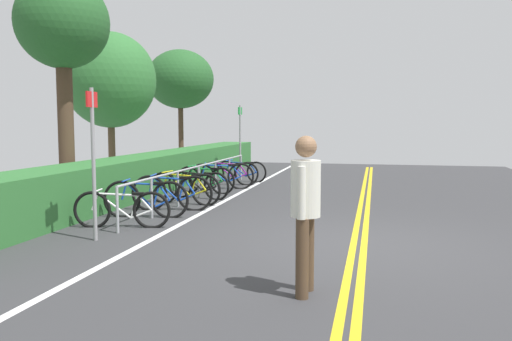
% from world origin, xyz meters
% --- Properties ---
extents(ground_plane, '(30.66, 10.91, 0.05)m').
position_xyz_m(ground_plane, '(0.00, 0.00, -0.03)').
color(ground_plane, '#353538').
extents(centre_line_yellow_inner, '(27.59, 0.10, 0.00)m').
position_xyz_m(centre_line_yellow_inner, '(0.00, -0.08, 0.00)').
color(centre_line_yellow_inner, gold).
rests_on(centre_line_yellow_inner, ground_plane).
extents(centre_line_yellow_outer, '(27.59, 0.10, 0.00)m').
position_xyz_m(centre_line_yellow_outer, '(0.00, 0.08, 0.00)').
color(centre_line_yellow_outer, gold).
rests_on(centre_line_yellow_outer, ground_plane).
extents(bike_lane_stripe_white, '(27.59, 0.12, 0.00)m').
position_xyz_m(bike_lane_stripe_white, '(0.00, 3.21, 0.00)').
color(bike_lane_stripe_white, white).
rests_on(bike_lane_stripe_white, ground_plane).
extents(bike_rack, '(8.36, 0.05, 0.80)m').
position_xyz_m(bike_rack, '(4.05, 3.97, 0.60)').
color(bike_rack, '#9EA0A5').
rests_on(bike_rack, ground_plane).
extents(bicycle_0, '(0.50, 1.71, 0.69)m').
position_xyz_m(bicycle_0, '(0.33, 4.11, 0.32)').
color(bicycle_0, black).
rests_on(bicycle_0, ground_plane).
extents(bicycle_1, '(0.46, 1.69, 0.77)m').
position_xyz_m(bicycle_1, '(1.34, 4.12, 0.36)').
color(bicycle_1, black).
rests_on(bicycle_1, ground_plane).
extents(bicycle_2, '(0.46, 1.72, 0.79)m').
position_xyz_m(bicycle_2, '(2.23, 3.93, 0.37)').
color(bicycle_2, black).
rests_on(bicycle_2, ground_plane).
extents(bicycle_3, '(0.46, 1.81, 0.76)m').
position_xyz_m(bicycle_3, '(3.08, 3.98, 0.36)').
color(bicycle_3, black).
rests_on(bicycle_3, ground_plane).
extents(bicycle_4, '(0.52, 1.69, 0.71)m').
position_xyz_m(bicycle_4, '(3.97, 3.96, 0.33)').
color(bicycle_4, black).
rests_on(bicycle_4, ground_plane).
extents(bicycle_5, '(0.46, 1.67, 0.74)m').
position_xyz_m(bicycle_5, '(4.96, 4.09, 0.34)').
color(bicycle_5, black).
rests_on(bicycle_5, ground_plane).
extents(bicycle_6, '(0.68, 1.75, 0.76)m').
position_xyz_m(bicycle_6, '(5.80, 3.92, 0.36)').
color(bicycle_6, black).
rests_on(bicycle_6, ground_plane).
extents(bicycle_7, '(0.46, 1.72, 0.73)m').
position_xyz_m(bicycle_7, '(6.79, 3.95, 0.34)').
color(bicycle_7, black).
rests_on(bicycle_7, ground_plane).
extents(bicycle_8, '(0.51, 1.69, 0.69)m').
position_xyz_m(bicycle_8, '(7.72, 3.84, 0.32)').
color(bicycle_8, black).
rests_on(bicycle_8, ground_plane).
extents(pedestrian, '(0.49, 0.32, 1.72)m').
position_xyz_m(pedestrian, '(-2.53, 0.50, 0.99)').
color(pedestrian, '#4C3826').
rests_on(pedestrian, ground_plane).
extents(sign_post_near, '(0.36, 0.07, 2.38)m').
position_xyz_m(sign_post_near, '(-0.69, 4.05, 1.43)').
color(sign_post_near, gray).
rests_on(sign_post_near, ground_plane).
extents(sign_post_far, '(0.36, 0.06, 2.39)m').
position_xyz_m(sign_post_far, '(8.75, 4.14, 1.43)').
color(sign_post_far, gray).
rests_on(sign_post_far, ground_plane).
extents(hedge_backdrop, '(17.31, 1.22, 0.97)m').
position_xyz_m(hedge_backdrop, '(5.55, 5.68, 0.49)').
color(hedge_backdrop, '#2D6B30').
rests_on(hedge_backdrop, ground_plane).
extents(tree_mid, '(2.08, 2.08, 5.11)m').
position_xyz_m(tree_mid, '(2.72, 6.69, 3.97)').
color(tree_mid, '#473323').
rests_on(tree_mid, ground_plane).
extents(tree_far_right, '(2.78, 2.78, 4.57)m').
position_xyz_m(tree_far_right, '(6.77, 7.72, 3.11)').
color(tree_far_right, brown).
rests_on(tree_far_right, ground_plane).
extents(tree_extra, '(2.67, 2.67, 4.70)m').
position_xyz_m(tree_extra, '(11.94, 7.42, 3.53)').
color(tree_extra, '#473323').
rests_on(tree_extra, ground_plane).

